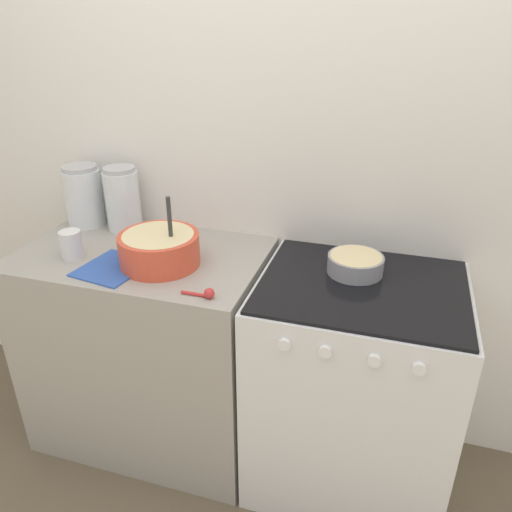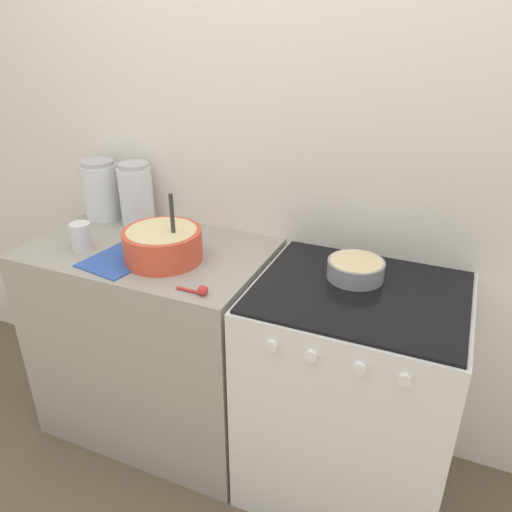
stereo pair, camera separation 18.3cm
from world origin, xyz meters
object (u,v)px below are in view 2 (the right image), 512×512
at_px(storage_jar_left, 101,194).
at_px(storage_jar_middle, 137,198).
at_px(mixing_bowl, 163,243).
at_px(baking_pan, 356,269).
at_px(tin_can, 81,237).
at_px(stove, 350,393).

bearing_deg(storage_jar_left, storage_jar_middle, 0.00).
relative_size(mixing_bowl, baking_pan, 1.48).
distance_m(storage_jar_left, storage_jar_middle, 0.19).
relative_size(mixing_bowl, tin_can, 2.66).
bearing_deg(storage_jar_left, baking_pan, -5.81).
xyz_separation_m(stove, baking_pan, (-0.04, 0.08, 0.49)).
distance_m(mixing_bowl, storage_jar_middle, 0.41).
distance_m(mixing_bowl, storage_jar_left, 0.56).
bearing_deg(mixing_bowl, storage_jar_middle, 138.53).
relative_size(mixing_bowl, storage_jar_middle, 1.08).
relative_size(storage_jar_left, storage_jar_middle, 0.97).
height_order(storage_jar_middle, tin_can, storage_jar_middle).
distance_m(stove, storage_jar_middle, 1.21).
distance_m(baking_pan, storage_jar_middle, 1.02).
height_order(baking_pan, tin_can, tin_can).
height_order(stove, mixing_bowl, mixing_bowl).
relative_size(baking_pan, tin_can, 1.79).
bearing_deg(baking_pan, mixing_bowl, -168.52).
distance_m(mixing_bowl, baking_pan, 0.72).
height_order(baking_pan, storage_jar_middle, storage_jar_middle).
distance_m(stove, baking_pan, 0.50).
height_order(mixing_bowl, tin_can, mixing_bowl).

